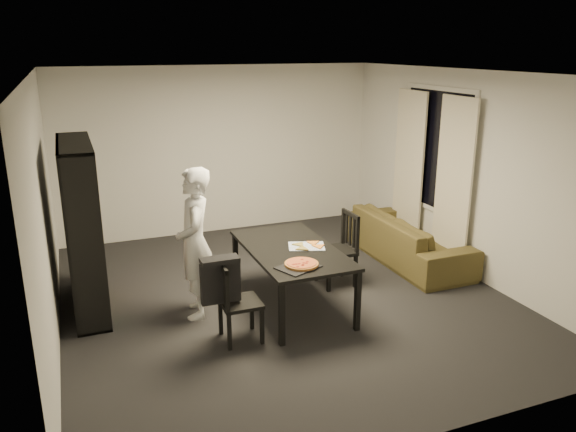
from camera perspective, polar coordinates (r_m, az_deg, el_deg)
name	(u,v)px	position (r m, az deg, el deg)	size (l,w,h in m)	color
room	(284,191)	(6.33, -0.45, 2.53)	(5.01, 5.51, 2.61)	black
window_pane	(437,150)	(8.00, 14.87, 6.47)	(0.02, 1.40, 1.60)	black
window_frame	(436,150)	(7.99, 14.84, 6.47)	(0.03, 1.52, 1.72)	white
curtain_left	(453,184)	(7.61, 16.45, 3.13)	(0.03, 0.70, 2.25)	beige
curtain_right	(409,168)	(8.43, 12.15, 4.75)	(0.03, 0.70, 2.25)	beige
bookshelf	(83,227)	(6.61, -20.13, -1.07)	(0.35, 1.50, 1.90)	black
dining_table	(291,253)	(6.31, 0.34, -3.80)	(0.94, 1.69, 0.70)	black
chair_left	(232,297)	(5.66, -5.67, -8.16)	(0.40, 0.40, 0.85)	black
chair_right	(342,244)	(6.99, 5.54, -2.80)	(0.43, 0.43, 0.92)	black
draped_jacket	(220,278)	(5.55, -6.89, -6.30)	(0.39, 0.17, 0.47)	black
person	(195,243)	(6.13, -9.43, -2.76)	(0.61, 0.40, 1.66)	silver
baking_tray	(298,267)	(5.75, 1.05, -5.21)	(0.40, 0.32, 0.01)	black
pepperoni_pizza	(301,264)	(5.78, 1.38, -4.88)	(0.35, 0.35, 0.03)	#A66630
kitchen_towel	(306,246)	(6.33, 1.89, -3.09)	(0.40, 0.30, 0.01)	white
pizza_slices	(308,245)	(6.33, 2.05, -3.01)	(0.37, 0.31, 0.01)	#D47E42
sofa	(407,238)	(7.96, 11.99, -2.20)	(2.16, 0.85, 0.63)	#44371B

